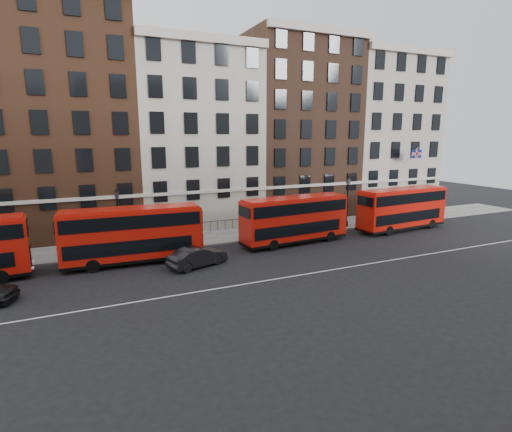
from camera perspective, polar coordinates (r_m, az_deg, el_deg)
name	(u,v)px	position (r m, az deg, el deg)	size (l,w,h in m)	color
ground	(264,270)	(29.53, 1.12, -7.75)	(120.00, 120.00, 0.00)	black
pavement	(217,237)	(38.85, -5.54, -2.95)	(80.00, 5.00, 0.15)	gray
kerb	(226,243)	(36.57, -4.27, -3.84)	(80.00, 0.30, 0.16)	gray
road_centre_line	(276,279)	(27.85, 2.91, -8.97)	(70.00, 0.12, 0.01)	white
building_terrace	(191,130)	(44.61, -9.31, 12.00)	(64.00, 11.95, 22.00)	#B2AB9A
bus_b	(132,234)	(31.82, -17.28, -2.47)	(10.48, 2.99, 4.36)	red
bus_c	(294,219)	(36.23, 5.49, -0.39)	(10.39, 3.29, 4.30)	red
bus_d	(402,208)	(43.89, 20.12, 1.11)	(10.61, 3.38, 4.39)	red
car_front	(198,257)	(30.43, -8.34, -5.78)	(1.61, 4.62, 1.52)	black
lamp_post_left	(118,218)	(34.54, -19.09, -0.25)	(0.44, 0.44, 5.33)	black
lamp_post_right	(347,199)	(43.08, 12.93, 2.32)	(0.44, 0.44, 5.33)	black
traffic_light	(405,201)	(47.68, 20.55, 1.97)	(0.25, 0.45, 3.27)	black
iron_railings	(210,226)	(40.75, -6.55, -1.46)	(6.60, 0.06, 1.00)	black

